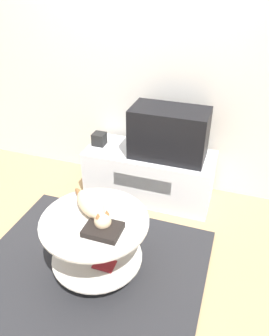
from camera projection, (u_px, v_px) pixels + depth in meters
ground_plane at (89, 273)px, 2.46m from camera, size 12.00×12.00×0.00m
wall_back at (148, 53)px, 2.93m from camera, size 8.00×0.05×2.60m
rug at (89, 272)px, 2.46m from camera, size 1.69×1.47×0.02m
tv_stand at (149, 174)px, 3.19m from camera, size 1.21×0.49×0.48m
tv at (169, 133)px, 2.89m from camera, size 0.68×0.36×0.46m
speaker at (99, 139)px, 3.17m from camera, size 0.12×0.12×0.12m
coffee_table at (96, 238)px, 2.32m from camera, size 0.75×0.75×0.47m
dvd_box at (103, 229)px, 2.12m from camera, size 0.24×0.19×0.04m
cat at (92, 207)px, 2.25m from camera, size 0.43×0.37×0.14m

